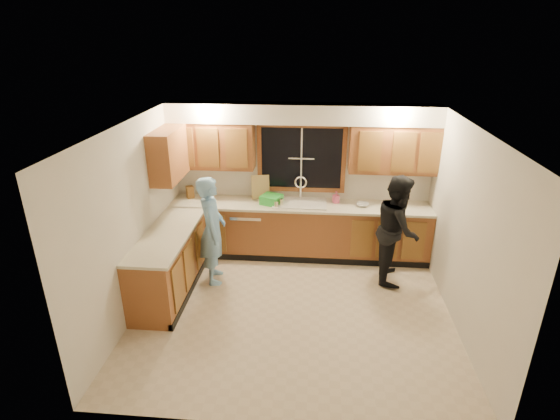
# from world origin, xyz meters

# --- Properties ---
(floor) EXTENTS (4.20, 4.20, 0.00)m
(floor) POSITION_xyz_m (0.00, 0.00, 0.00)
(floor) COLOR beige
(floor) RESTS_ON ground
(ceiling) EXTENTS (4.20, 4.20, 0.00)m
(ceiling) POSITION_xyz_m (0.00, 0.00, 2.50)
(ceiling) COLOR silver
(wall_back) EXTENTS (4.20, 0.00, 4.20)m
(wall_back) POSITION_xyz_m (0.00, 1.90, 1.25)
(wall_back) COLOR silver
(wall_back) RESTS_ON ground
(wall_left) EXTENTS (0.00, 3.80, 3.80)m
(wall_left) POSITION_xyz_m (-2.10, 0.00, 1.25)
(wall_left) COLOR silver
(wall_left) RESTS_ON ground
(wall_right) EXTENTS (0.00, 3.80, 3.80)m
(wall_right) POSITION_xyz_m (2.10, 0.00, 1.25)
(wall_right) COLOR silver
(wall_right) RESTS_ON ground
(base_cabinets_back) EXTENTS (4.20, 0.60, 0.88)m
(base_cabinets_back) POSITION_xyz_m (0.00, 1.60, 0.44)
(base_cabinets_back) COLOR brown
(base_cabinets_back) RESTS_ON ground
(base_cabinets_left) EXTENTS (0.60, 1.90, 0.88)m
(base_cabinets_left) POSITION_xyz_m (-1.80, 0.35, 0.44)
(base_cabinets_left) COLOR brown
(base_cabinets_left) RESTS_ON ground
(countertop_back) EXTENTS (4.20, 0.63, 0.04)m
(countertop_back) POSITION_xyz_m (0.00, 1.58, 0.90)
(countertop_back) COLOR beige
(countertop_back) RESTS_ON base_cabinets_back
(countertop_left) EXTENTS (0.63, 1.90, 0.04)m
(countertop_left) POSITION_xyz_m (-1.79, 0.35, 0.90)
(countertop_left) COLOR beige
(countertop_left) RESTS_ON base_cabinets_left
(upper_cabinets_left) EXTENTS (1.35, 0.33, 0.75)m
(upper_cabinets_left) POSITION_xyz_m (-1.43, 1.73, 1.83)
(upper_cabinets_left) COLOR brown
(upper_cabinets_left) RESTS_ON wall_back
(upper_cabinets_right) EXTENTS (1.35, 0.33, 0.75)m
(upper_cabinets_right) POSITION_xyz_m (1.43, 1.73, 1.83)
(upper_cabinets_right) COLOR brown
(upper_cabinets_right) RESTS_ON wall_back
(upper_cabinets_return) EXTENTS (0.33, 0.90, 0.75)m
(upper_cabinets_return) POSITION_xyz_m (-1.94, 1.12, 1.83)
(upper_cabinets_return) COLOR brown
(upper_cabinets_return) RESTS_ON wall_left
(soffit) EXTENTS (4.20, 0.35, 0.30)m
(soffit) POSITION_xyz_m (0.00, 1.72, 2.35)
(soffit) COLOR white
(soffit) RESTS_ON wall_back
(window_frame) EXTENTS (1.44, 0.03, 1.14)m
(window_frame) POSITION_xyz_m (0.00, 1.89, 1.60)
(window_frame) COLOR black
(window_frame) RESTS_ON wall_back
(sink) EXTENTS (0.86, 0.52, 0.57)m
(sink) POSITION_xyz_m (0.00, 1.60, 0.86)
(sink) COLOR silver
(sink) RESTS_ON countertop_back
(dishwasher) EXTENTS (0.60, 0.56, 0.82)m
(dishwasher) POSITION_xyz_m (-0.85, 1.59, 0.41)
(dishwasher) COLOR white
(dishwasher) RESTS_ON floor
(stove) EXTENTS (0.58, 0.75, 0.90)m
(stove) POSITION_xyz_m (-1.80, -0.22, 0.45)
(stove) COLOR white
(stove) RESTS_ON floor
(man) EXTENTS (0.51, 0.67, 1.64)m
(man) POSITION_xyz_m (-1.24, 0.69, 0.82)
(man) COLOR #7DB5EC
(man) RESTS_ON floor
(woman) EXTENTS (0.71, 0.86, 1.64)m
(woman) POSITION_xyz_m (1.46, 0.97, 0.82)
(woman) COLOR black
(woman) RESTS_ON floor
(knife_block) EXTENTS (0.15, 0.14, 0.21)m
(knife_block) POSITION_xyz_m (-1.84, 1.71, 1.02)
(knife_block) COLOR #905E27
(knife_block) RESTS_ON countertop_back
(cutting_board) EXTENTS (0.31, 0.17, 0.39)m
(cutting_board) POSITION_xyz_m (-0.67, 1.80, 1.12)
(cutting_board) COLOR tan
(cutting_board) RESTS_ON countertop_back
(dish_crate) EXTENTS (0.39, 0.37, 0.14)m
(dish_crate) POSITION_xyz_m (-0.46, 1.57, 0.99)
(dish_crate) COLOR green
(dish_crate) RESTS_ON countertop_back
(soap_bottle) EXTENTS (0.12, 0.12, 0.19)m
(soap_bottle) POSITION_xyz_m (0.58, 1.70, 1.02)
(soap_bottle) COLOR #E15582
(soap_bottle) RESTS_ON countertop_back
(bowl) EXTENTS (0.22, 0.22, 0.05)m
(bowl) POSITION_xyz_m (1.00, 1.59, 0.94)
(bowl) COLOR silver
(bowl) RESTS_ON countertop_back
(can_left) EXTENTS (0.08, 0.08, 0.12)m
(can_left) POSITION_xyz_m (-0.36, 1.38, 0.98)
(can_left) COLOR beige
(can_left) RESTS_ON countertop_back
(can_right) EXTENTS (0.07, 0.07, 0.12)m
(can_right) POSITION_xyz_m (-0.29, 1.47, 0.98)
(can_right) COLOR beige
(can_right) RESTS_ON countertop_back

